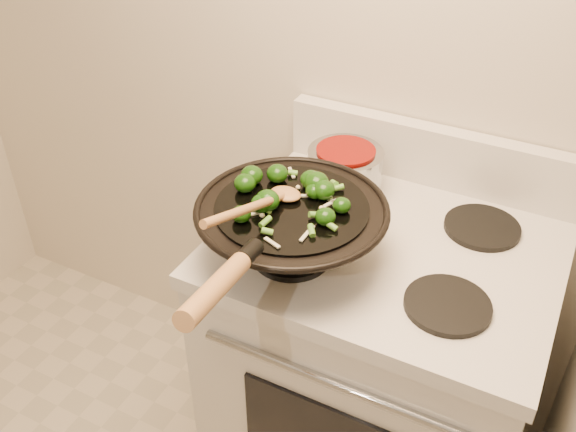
% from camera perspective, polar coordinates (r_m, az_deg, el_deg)
% --- Properties ---
extents(stove, '(0.78, 0.67, 1.08)m').
position_cam_1_polar(stove, '(1.83, 7.69, -13.46)').
color(stove, silver).
rests_on(stove, ground).
extents(wok, '(0.42, 0.70, 0.26)m').
position_cam_1_polar(wok, '(1.40, 0.25, -1.10)').
color(wok, black).
rests_on(wok, stove).
extents(stirfry, '(0.28, 0.28, 0.05)m').
position_cam_1_polar(stirfry, '(1.39, 0.08, 2.24)').
color(stirfry, '#123908').
rests_on(stirfry, wok).
extents(wooden_spoon, '(0.07, 0.32, 0.12)m').
position_cam_1_polar(wooden_spoon, '(1.32, -2.08, 1.25)').
color(wooden_spoon, '#A26F3F').
rests_on(wooden_spoon, wok).
extents(saucepan, '(0.19, 0.30, 0.11)m').
position_cam_1_polar(saucepan, '(1.64, 5.07, 4.16)').
color(saucepan, '#999DA2').
rests_on(saucepan, stove).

